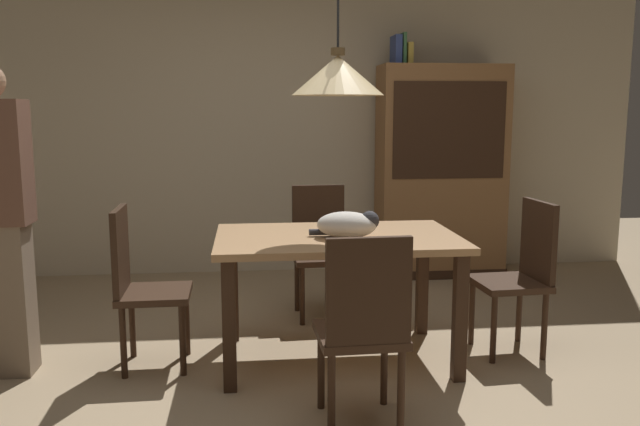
{
  "coord_description": "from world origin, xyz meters",
  "views": [
    {
      "loc": [
        -0.37,
        -3.31,
        1.48
      ],
      "look_at": [
        0.05,
        0.59,
        0.85
      ],
      "focal_mm": 36.82,
      "sensor_mm": 36.0,
      "label": 1
    }
  ],
  "objects": [
    {
      "name": "ground",
      "position": [
        0.0,
        0.0,
        0.0
      ],
      "size": [
        10.0,
        10.0,
        0.0
      ],
      "primitive_type": "plane",
      "color": "tan"
    },
    {
      "name": "back_wall",
      "position": [
        0.0,
        2.65,
        1.45
      ],
      "size": [
        6.4,
        0.1,
        2.9
      ],
      "primitive_type": "cube",
      "color": "beige",
      "rests_on": "ground"
    },
    {
      "name": "dining_table",
      "position": [
        0.13,
        0.39,
        0.65
      ],
      "size": [
        1.4,
        0.9,
        0.75
      ],
      "color": "tan",
      "rests_on": "ground"
    },
    {
      "name": "chair_near_front",
      "position": [
        0.13,
        -0.49,
        0.51
      ],
      "size": [
        0.41,
        0.41,
        0.93
      ],
      "color": "#382316",
      "rests_on": "ground"
    },
    {
      "name": "chair_right_side",
      "position": [
        1.26,
        0.4,
        0.51
      ],
      "size": [
        0.42,
        0.42,
        0.93
      ],
      "color": "#382316",
      "rests_on": "ground"
    },
    {
      "name": "chair_far_back",
      "position": [
        0.13,
        1.27,
        0.51
      ],
      "size": [
        0.41,
        0.41,
        0.93
      ],
      "color": "#382316",
      "rests_on": "ground"
    },
    {
      "name": "chair_left_side",
      "position": [
        -1.0,
        0.39,
        0.51
      ],
      "size": [
        0.41,
        0.41,
        0.93
      ],
      "color": "#382316",
      "rests_on": "ground"
    },
    {
      "name": "cat_sleeping",
      "position": [
        0.18,
        0.31,
        0.83
      ],
      "size": [
        0.4,
        0.3,
        0.16
      ],
      "color": "silver",
      "rests_on": "dining_table"
    },
    {
      "name": "pendant_lamp",
      "position": [
        0.13,
        0.39,
        1.66
      ],
      "size": [
        0.52,
        0.52,
        1.3
      ],
      "color": "beige"
    },
    {
      "name": "hutch_bookcase",
      "position": [
        1.32,
        2.32,
        0.89
      ],
      "size": [
        1.12,
        0.45,
        1.85
      ],
      "color": "olive",
      "rests_on": "ground"
    },
    {
      "name": "book_blue_wide",
      "position": [
        0.89,
        2.32,
        1.97
      ],
      "size": [
        0.06,
        0.24,
        0.24
      ],
      "primitive_type": "cube",
      "color": "#384C93",
      "rests_on": "hutch_bookcase"
    },
    {
      "name": "book_green_slim",
      "position": [
        0.95,
        2.32,
        1.98
      ],
      "size": [
        0.03,
        0.2,
        0.26
      ],
      "primitive_type": "cube",
      "color": "#427A4C",
      "rests_on": "hutch_bookcase"
    },
    {
      "name": "book_yellow_short",
      "position": [
        1.0,
        2.32,
        1.94
      ],
      "size": [
        0.04,
        0.2,
        0.18
      ],
      "primitive_type": "cube",
      "color": "gold",
      "rests_on": "hutch_bookcase"
    }
  ]
}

